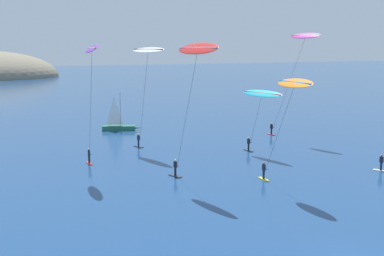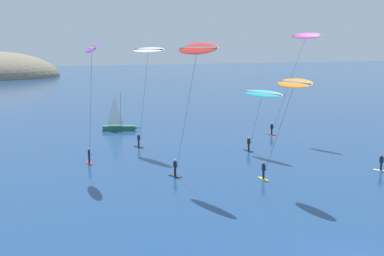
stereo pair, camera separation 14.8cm
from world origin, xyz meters
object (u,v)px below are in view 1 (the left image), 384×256
object	(u,v)px
sailboat_near	(121,126)
kitesurfer_cyan	(261,98)
kitesurfer_magenta	(302,45)
kitesurfer_purple	(92,61)
kitesurfer_orange	(292,92)
kitesurfer_white	(147,57)
kitesurfer_red	(196,58)

from	to	relation	value
sailboat_near	kitesurfer_cyan	bearing A→B (deg)	-64.94
kitesurfer_cyan	kitesurfer_magenta	bearing A→B (deg)	28.67
kitesurfer_cyan	kitesurfer_purple	size ratio (longest dim) A/B	0.59
kitesurfer_orange	kitesurfer_purple	size ratio (longest dim) A/B	0.78
kitesurfer_cyan	kitesurfer_purple	distance (m)	20.08
kitesurfer_cyan	kitesurfer_magenta	distance (m)	12.31
sailboat_near	kitesurfer_orange	world-z (taller)	kitesurfer_orange
kitesurfer_orange	kitesurfer_white	xyz separation A→B (m)	(-5.47, 20.92, 2.59)
kitesurfer_red	kitesurfer_magenta	bearing A→B (deg)	32.44
kitesurfer_cyan	kitesurfer_red	size ratio (longest dim) A/B	0.59
kitesurfer_red	kitesurfer_white	xyz separation A→B (m)	(1.03, 15.82, -0.20)
sailboat_near	kitesurfer_orange	distance (m)	37.07
sailboat_near	kitesurfer_orange	bearing A→B (deg)	-82.59
kitesurfer_orange	kitesurfer_purple	xyz separation A→B (m)	(-13.86, 12.96, 2.41)
sailboat_near	kitesurfer_cyan	world-z (taller)	kitesurfer_cyan
sailboat_near	kitesurfer_cyan	size ratio (longest dim) A/B	0.78
kitesurfer_magenta	kitesurfer_purple	xyz separation A→B (m)	(-29.01, -5.90, -1.52)
kitesurfer_orange	kitesurfer_magenta	xyz separation A→B (m)	(15.16, 18.86, 3.93)
kitesurfer_cyan	kitesurfer_orange	world-z (taller)	kitesurfer_orange
kitesurfer_red	kitesurfer_magenta	size ratio (longest dim) A/B	0.90
kitesurfer_cyan	kitesurfer_orange	bearing A→B (deg)	-112.64
kitesurfer_magenta	kitesurfer_white	world-z (taller)	kitesurfer_magenta
sailboat_near	kitesurfer_purple	world-z (taller)	kitesurfer_purple
sailboat_near	kitesurfer_cyan	distance (m)	25.22
sailboat_near	kitesurfer_cyan	xyz separation A→B (m)	(10.38, -22.20, 5.97)
kitesurfer_red	kitesurfer_purple	xyz separation A→B (m)	(-7.36, 7.87, -0.38)
kitesurfer_magenta	kitesurfer_purple	distance (m)	29.65
kitesurfer_purple	kitesurfer_orange	bearing A→B (deg)	-43.09
kitesurfer_magenta	kitesurfer_purple	world-z (taller)	kitesurfer_magenta
kitesurfer_orange	kitesurfer_white	distance (m)	21.78
kitesurfer_orange	kitesurfer_magenta	distance (m)	24.51
kitesurfer_cyan	kitesurfer_white	bearing A→B (deg)	147.13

